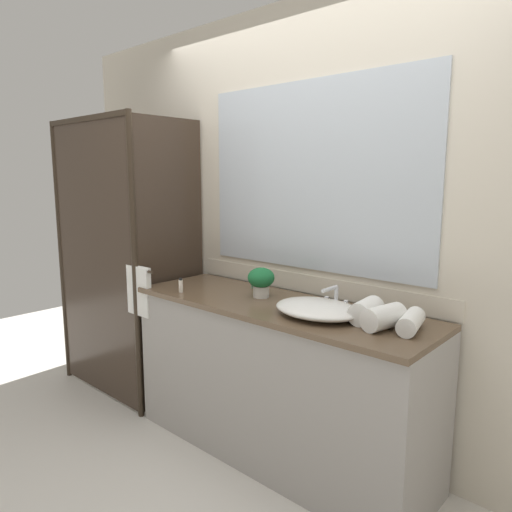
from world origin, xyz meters
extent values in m
plane|color=silver|center=(0.00, 0.00, 0.00)|extent=(8.00, 8.00, 0.00)
cube|color=beige|center=(0.00, 0.34, 1.30)|extent=(4.40, 0.05, 2.60)
cube|color=beige|center=(0.00, 0.32, 0.96)|extent=(1.80, 0.01, 0.11)
cube|color=silver|center=(0.00, 0.31, 1.59)|extent=(1.53, 0.01, 1.09)
cube|color=#9E9993|center=(0.00, 0.01, 0.43)|extent=(1.80, 0.56, 0.87)
cube|color=brown|center=(0.00, 0.00, 0.89)|extent=(1.80, 0.58, 0.03)
cylinder|color=#2D2319|center=(-1.95, -0.27, 1.00)|extent=(0.04, 0.04, 2.00)
cylinder|color=#2D2319|center=(-0.95, -0.27, 1.00)|extent=(0.04, 0.04, 2.00)
cube|color=#2D2319|center=(-1.45, -0.27, 1.98)|extent=(1.00, 0.04, 0.04)
cube|color=#382B21|center=(-1.45, -0.27, 1.00)|extent=(0.96, 0.01, 1.96)
cube|color=#382B21|center=(-0.95, 0.02, 1.00)|extent=(0.01, 0.57, 1.96)
cylinder|color=#2D2319|center=(-0.93, -0.26, 1.01)|extent=(0.32, 0.02, 0.02)
cube|color=white|center=(-0.93, -0.26, 0.87)|extent=(0.22, 0.04, 0.32)
ellipsoid|color=white|center=(0.31, -0.05, 0.94)|extent=(0.46, 0.35, 0.08)
cube|color=silver|center=(0.31, 0.13, 0.91)|extent=(0.17, 0.04, 0.02)
cylinder|color=silver|center=(0.31, 0.13, 0.97)|extent=(0.02, 0.02, 0.10)
cylinder|color=silver|center=(0.31, 0.06, 1.02)|extent=(0.02, 0.13, 0.02)
cylinder|color=silver|center=(0.25, 0.13, 0.94)|extent=(0.02, 0.02, 0.04)
cylinder|color=silver|center=(0.37, 0.13, 0.94)|extent=(0.02, 0.02, 0.04)
cylinder|color=beige|center=(-0.16, 0.05, 0.93)|extent=(0.09, 0.09, 0.07)
ellipsoid|color=#1D6736|center=(-0.16, 0.05, 1.02)|extent=(0.16, 0.16, 0.12)
cylinder|color=silver|center=(-0.60, -0.19, 0.94)|extent=(0.03, 0.03, 0.08)
cylinder|color=black|center=(-0.60, -0.19, 0.98)|extent=(0.02, 0.02, 0.01)
cylinder|color=#4C7056|center=(-0.34, 0.19, 0.94)|extent=(0.02, 0.02, 0.09)
cylinder|color=#2D6638|center=(-0.34, 0.19, 0.99)|extent=(0.02, 0.02, 0.01)
cylinder|color=white|center=(0.76, 0.04, 0.95)|extent=(0.14, 0.24, 0.09)
cylinder|color=white|center=(0.65, -0.01, 0.96)|extent=(0.15, 0.23, 0.11)
cylinder|color=white|center=(0.54, 0.03, 0.96)|extent=(0.13, 0.21, 0.11)
camera|label=1|loc=(1.62, -1.97, 1.59)|focal=33.28mm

